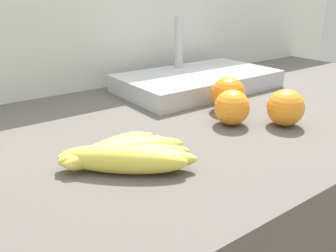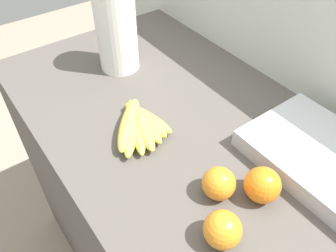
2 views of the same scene
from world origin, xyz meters
The scene contains 6 objects.
wall_back centered at (0.00, 0.36, 0.65)m, with size 1.97×0.06×1.30m, color silver.
banana_bunch centered at (-0.25, -0.11, 0.92)m, with size 0.20×0.17×0.04m.
orange_right centered at (0.09, -0.14, 0.94)m, with size 0.07×0.07×0.07m, color orange.
orange_back_left centered at (0.01, -0.08, 0.94)m, with size 0.07×0.07×0.07m, color orange.
orange_center centered at (0.07, -0.01, 0.94)m, with size 0.08×0.08×0.08m, color orange.
paper_towel_roll centered at (-0.52, 0.00, 1.03)m, with size 0.12×0.12×0.27m.
Camera 2 is at (0.29, -0.41, 1.50)m, focal length 36.26 mm.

